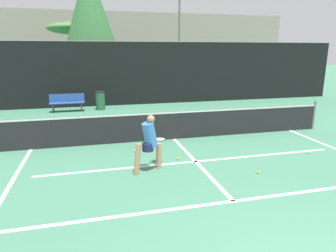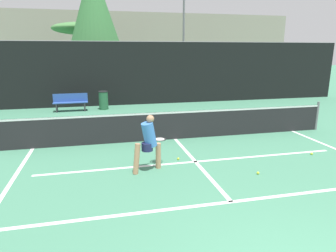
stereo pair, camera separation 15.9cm
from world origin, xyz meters
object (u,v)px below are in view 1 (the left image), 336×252
(courtside_bench, at_px, (67,102))
(trash_bin, at_px, (100,100))
(player_practicing, at_px, (149,141))
(parked_car, at_px, (154,85))

(courtside_bench, bearing_deg, trash_bin, 2.52)
(player_practicing, relative_size, trash_bin, 1.53)
(player_practicing, distance_m, parked_car, 13.53)
(player_practicing, xyz_separation_m, courtside_bench, (-2.49, 8.30, -0.29))
(player_practicing, distance_m, courtside_bench, 8.67)
(player_practicing, bearing_deg, parked_car, 56.52)
(courtside_bench, xyz_separation_m, parked_car, (5.36, 4.92, 0.17))
(player_practicing, height_order, trash_bin, player_practicing)
(player_practicing, distance_m, trash_bin, 8.46)
(trash_bin, distance_m, parked_car, 6.13)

